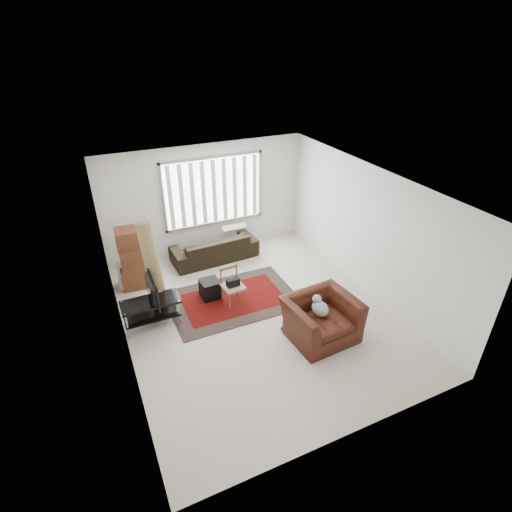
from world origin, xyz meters
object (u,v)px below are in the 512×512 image
(tv_stand, at_px, (151,308))
(moving_boxes, at_px, (132,261))
(armchair, at_px, (321,316))
(sofa, at_px, (214,244))
(side_chair, at_px, (233,284))

(tv_stand, distance_m, moving_boxes, 1.52)
(tv_stand, relative_size, armchair, 0.84)
(moving_boxes, xyz_separation_m, sofa, (1.99, 0.39, -0.24))
(tv_stand, height_order, armchair, armchair)
(side_chair, bearing_deg, sofa, 77.44)
(moving_boxes, height_order, armchair, moving_boxes)
(sofa, bearing_deg, moving_boxes, 8.12)
(tv_stand, xyz_separation_m, moving_boxes, (-0.07, 1.50, 0.24))
(armchair, bearing_deg, tv_stand, 145.32)
(tv_stand, distance_m, sofa, 2.69)
(sofa, height_order, armchair, armchair)
(moving_boxes, height_order, side_chair, moving_boxes)
(armchair, bearing_deg, moving_boxes, 127.90)
(side_chair, height_order, armchair, armchair)
(side_chair, bearing_deg, armchair, -61.94)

